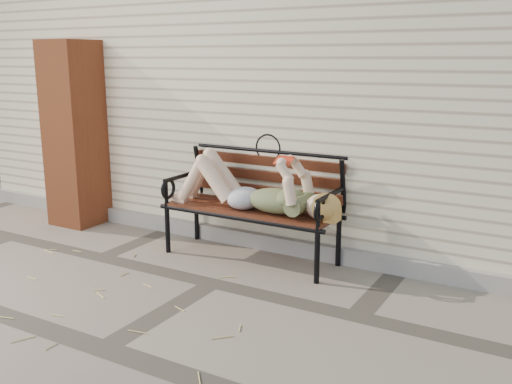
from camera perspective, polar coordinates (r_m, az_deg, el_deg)
The scene contains 7 objects.
ground at distance 4.78m, azimuth -4.34°, elevation -9.09°, with size 80.00×80.00×0.00m, color #766B5B.
house_wall at distance 7.10m, azimuth 9.36°, elevation 10.58°, with size 8.00×4.00×3.00m, color beige.
foundation_strip at distance 5.53m, azimuth 1.31°, elevation -5.06°, with size 8.00×0.10×0.15m, color gray.
brick_pillar at distance 6.56m, azimuth -17.65°, elevation 5.53°, with size 0.50×0.50×2.00m, color #A14A24.
garden_bench at distance 5.23m, azimuth 0.01°, elevation 0.25°, with size 1.75×0.70×1.13m.
reading_woman at distance 5.09m, azimuth -0.63°, elevation 0.35°, with size 1.65×0.38×0.52m.
straw_scatter at distance 4.86m, azimuth -17.39°, elevation -9.20°, with size 2.63×1.56×0.01m.
Camera 1 is at (2.50, -3.64, 1.82)m, focal length 40.00 mm.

